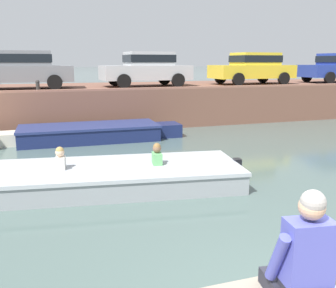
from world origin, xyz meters
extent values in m
plane|color=#4C605B|center=(0.00, 6.01, 0.00)|extent=(400.00, 400.00, 0.00)
cube|color=brown|center=(0.00, 15.02, 0.82)|extent=(60.00, 6.00, 1.63)
cube|color=#925F4C|center=(0.00, 12.14, 1.67)|extent=(60.00, 0.24, 0.08)
cube|color=silver|center=(-3.68, 10.77, 0.21)|extent=(1.05, 0.98, 0.41)
cube|color=navy|center=(-1.11, 10.59, 0.24)|extent=(4.77, 1.84, 0.48)
cube|color=navy|center=(1.73, 10.54, 0.24)|extent=(0.96, 0.98, 0.48)
cube|color=navy|center=(-1.11, 10.59, 0.52)|extent=(4.83, 1.90, 0.08)
cube|color=brown|center=(-1.46, 10.60, 0.42)|extent=(0.27, 1.59, 0.06)
cube|color=#93999E|center=(-1.42, 5.32, 0.21)|extent=(6.20, 2.83, 0.41)
cube|color=#B1B7BD|center=(-1.42, 5.32, 0.45)|extent=(6.27, 2.90, 0.08)
cube|color=brown|center=(-0.98, 5.25, 0.35)|extent=(0.49, 1.83, 0.06)
cube|color=black|center=(1.64, 4.88, 0.31)|extent=(0.19, 0.22, 0.45)
cube|color=silver|center=(-2.31, 5.44, 0.53)|extent=(0.24, 0.34, 0.44)
sphere|color=beige|center=(-2.31, 5.44, 0.85)|extent=(0.19, 0.19, 0.19)
sphere|color=tan|center=(-2.31, 5.44, 0.89)|extent=(0.17, 0.17, 0.17)
cube|color=#66B26B|center=(-0.24, 5.15, 0.53)|extent=(0.24, 0.34, 0.44)
sphere|color=brown|center=(-0.24, 5.15, 0.85)|extent=(0.19, 0.19, 0.19)
sphere|color=olive|center=(-0.24, 5.15, 0.89)|extent=(0.17, 0.17, 0.17)
cube|color=slate|center=(-3.35, 14.14, 2.25)|extent=(4.12, 1.76, 0.64)
cube|color=slate|center=(-3.19, 14.14, 2.87)|extent=(2.08, 1.51, 0.60)
cube|color=black|center=(-3.19, 14.14, 2.87)|extent=(2.16, 1.55, 0.33)
cylinder|color=black|center=(-2.11, 13.26, 1.93)|extent=(0.60, 0.20, 0.60)
cylinder|color=black|center=(-2.06, 14.96, 1.93)|extent=(0.60, 0.20, 0.60)
cube|color=#B7BABC|center=(1.91, 14.14, 2.25)|extent=(4.06, 1.90, 0.64)
cube|color=#B7BABC|center=(2.07, 14.15, 2.87)|extent=(2.06, 1.61, 0.60)
cube|color=black|center=(2.07, 14.15, 2.87)|extent=(2.14, 1.65, 0.33)
cylinder|color=black|center=(0.71, 13.20, 1.93)|extent=(0.61, 0.20, 0.60)
cylinder|color=black|center=(0.63, 14.98, 1.93)|extent=(0.61, 0.20, 0.60)
cylinder|color=black|center=(3.18, 13.30, 1.93)|extent=(0.61, 0.20, 0.60)
cylinder|color=black|center=(3.11, 15.08, 1.93)|extent=(0.61, 0.20, 0.60)
cube|color=yellow|center=(7.40, 14.14, 2.25)|extent=(4.15, 1.86, 0.64)
cube|color=yellow|center=(7.56, 14.15, 2.87)|extent=(2.10, 1.59, 0.60)
cube|color=black|center=(7.56, 14.15, 2.87)|extent=(2.18, 1.63, 0.33)
cylinder|color=black|center=(6.15, 13.22, 1.93)|extent=(0.60, 0.20, 0.60)
cylinder|color=black|center=(6.10, 14.99, 1.93)|extent=(0.60, 0.20, 0.60)
cylinder|color=black|center=(8.69, 13.29, 1.93)|extent=(0.60, 0.20, 0.60)
cylinder|color=black|center=(8.64, 15.07, 1.93)|extent=(0.60, 0.20, 0.60)
cylinder|color=black|center=(11.43, 13.25, 1.93)|extent=(0.60, 0.19, 0.60)
cylinder|color=black|center=(11.46, 15.07, 1.93)|extent=(0.60, 0.19, 0.60)
cylinder|color=#2D2B28|center=(-2.75, 12.27, 1.81)|extent=(0.14, 0.14, 0.35)
sphere|color=#2D2B28|center=(-2.75, 12.27, 2.00)|extent=(0.15, 0.15, 0.15)
cube|color=#282833|center=(-0.67, -0.26, 0.92)|extent=(0.48, 0.38, 0.14)
cube|color=#4C51B2|center=(-0.70, -0.47, 1.31)|extent=(0.39, 0.27, 0.52)
cylinder|color=#4C51B2|center=(-0.48, -0.46, 1.26)|extent=(0.13, 0.29, 0.47)
cylinder|color=#4C51B2|center=(-0.91, -0.39, 1.26)|extent=(0.13, 0.29, 0.47)
sphere|color=tan|center=(-0.70, -0.47, 1.68)|extent=(0.20, 0.20, 0.20)
sphere|color=gray|center=(-0.70, -0.48, 1.72)|extent=(0.19, 0.19, 0.19)
cylinder|color=white|center=(-0.51, -0.59, 1.05)|extent=(0.04, 0.04, 0.02)
camera|label=1|loc=(-2.53, -2.62, 2.74)|focal=40.00mm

